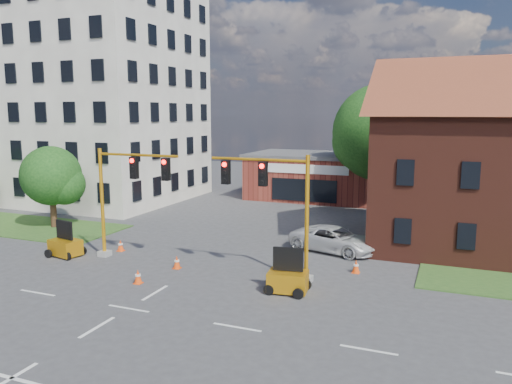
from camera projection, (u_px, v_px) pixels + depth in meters
ground at (129, 309)px, 20.98m from camera, size 120.00×120.00×0.00m
lane_markings at (79, 338)px, 18.23m from camera, size 60.00×36.00×0.01m
office_block at (88, 89)px, 46.78m from camera, size 18.40×15.40×20.60m
brick_shop at (316, 175)px, 48.14m from camera, size 12.40×8.40×4.30m
tree_large at (387, 136)px, 42.30m from camera, size 8.74×8.32×10.64m
tree_nw_front at (54, 178)px, 35.17m from camera, size 4.40×4.19×5.85m
signal_mast_west at (126, 190)px, 27.46m from camera, size 5.30×0.60×6.20m
signal_mast_east at (275, 201)px, 24.27m from camera, size 5.30×0.60×6.20m
trailer_west at (65, 246)px, 28.55m from camera, size 1.96×1.52×2.00m
trailer_east at (288, 279)px, 22.77m from camera, size 1.92×1.40×2.03m
cone_a at (138, 277)px, 24.01m from camera, size 0.40×0.40×0.70m
cone_b at (121, 245)px, 29.67m from camera, size 0.40×0.40×0.70m
cone_c at (177, 262)px, 26.34m from camera, size 0.40×0.40×0.70m
cone_d at (356, 267)px, 25.61m from camera, size 0.40×0.40×0.70m
pickup_white at (334, 239)px, 29.54m from camera, size 5.75×3.75×1.47m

